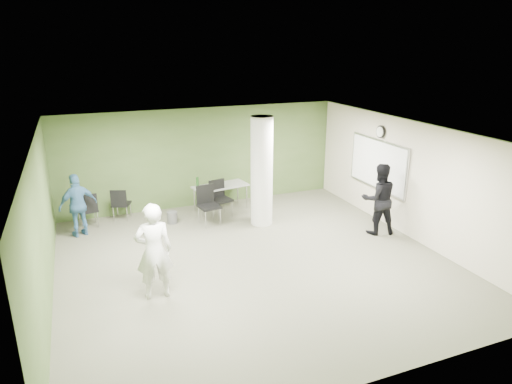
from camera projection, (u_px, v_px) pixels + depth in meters
name	position (u px, v px, depth m)	size (l,w,h in m)	color
floor	(254.00, 262.00, 9.82)	(8.00, 8.00, 0.00)	#555644
ceiling	(254.00, 134.00, 8.95)	(8.00, 8.00, 0.00)	white
wall_back	(202.00, 157.00, 12.91)	(8.00, 0.02, 2.80)	#425A2A
wall_left	(42.00, 229.00, 7.97)	(0.02, 8.00, 2.80)	#425A2A
wall_right_cream	(411.00, 180.00, 10.80)	(0.02, 8.00, 2.80)	beige
column	(262.00, 172.00, 11.50)	(0.56, 0.56, 2.80)	silver
whiteboard	(378.00, 164.00, 11.80)	(0.05, 2.30, 1.30)	silver
wall_clock	(381.00, 132.00, 11.53)	(0.06, 0.32, 0.32)	black
folding_table	(220.00, 187.00, 12.67)	(1.60, 0.89, 0.97)	#969590
wastebasket	(172.00, 217.00, 11.90)	(0.27, 0.27, 0.31)	#4C4C4C
chair_back_left	(88.00, 208.00, 11.48)	(0.52, 0.52, 0.93)	black
chair_back_right	(120.00, 202.00, 11.98)	(0.56, 0.56, 0.87)	black
chair_table_left	(208.00, 202.00, 11.74)	(0.58, 0.58, 1.02)	black
chair_table_right	(219.00, 195.00, 12.26)	(0.60, 0.60, 1.00)	black
woman_white	(154.00, 251.00, 8.22)	(0.67, 0.44, 1.84)	silver
man_black	(379.00, 199.00, 11.06)	(0.86, 0.67, 1.77)	black
man_blue	(78.00, 205.00, 10.95)	(0.91, 0.38, 1.56)	teal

